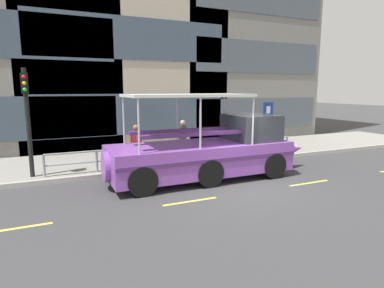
{
  "coord_description": "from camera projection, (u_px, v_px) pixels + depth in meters",
  "views": [
    {
      "loc": [
        -6.24,
        -9.37,
        3.4
      ],
      "look_at": [
        -1.15,
        1.9,
        1.3
      ],
      "focal_mm": 30.04,
      "sensor_mm": 36.0,
      "label": 1
    }
  ],
  "objects": [
    {
      "name": "ground_plane",
      "position": [
        243.0,
        186.0,
        11.52
      ],
      "size": [
        120.0,
        120.0,
        0.0
      ],
      "primitive_type": "plane",
      "color": "#3D3D3F"
    },
    {
      "name": "sidewalk",
      "position": [
        183.0,
        155.0,
        16.54
      ],
      "size": [
        32.0,
        4.8,
        0.18
      ],
      "primitive_type": "cube",
      "color": "gray",
      "rests_on": "ground_plane"
    },
    {
      "name": "curb_edge",
      "position": [
        204.0,
        165.0,
        14.3
      ],
      "size": [
        32.0,
        0.18,
        0.18
      ],
      "primitive_type": "cube",
      "color": "#B2ADA3",
      "rests_on": "ground_plane"
    },
    {
      "name": "lane_centreline",
      "position": [
        255.0,
        191.0,
        10.85
      ],
      "size": [
        25.8,
        0.12,
        0.01
      ],
      "color": "#DBD64C",
      "rests_on": "ground_plane"
    },
    {
      "name": "curb_guardrail",
      "position": [
        185.0,
        150.0,
        14.17
      ],
      "size": [
        11.47,
        0.09,
        0.88
      ],
      "color": "gray",
      "rests_on": "sidewalk"
    },
    {
      "name": "traffic_light_pole",
      "position": [
        27.0,
        112.0,
        11.58
      ],
      "size": [
        0.24,
        0.46,
        3.99
      ],
      "color": "black",
      "rests_on": "sidewalk"
    },
    {
      "name": "parking_sign",
      "position": [
        268.0,
        119.0,
        16.39
      ],
      "size": [
        0.6,
        0.12,
        2.59
      ],
      "color": "#4C4F54",
      "rests_on": "sidewalk"
    },
    {
      "name": "duck_tour_boat",
      "position": [
        212.0,
        151.0,
        12.43
      ],
      "size": [
        8.68,
        2.5,
        3.24
      ],
      "color": "purple",
      "rests_on": "ground_plane"
    },
    {
      "name": "pedestrian_near_bow",
      "position": [
        241.0,
        135.0,
        16.11
      ],
      "size": [
        0.37,
        0.33,
        1.61
      ],
      "color": "#1E2338",
      "rests_on": "sidewalk"
    },
    {
      "name": "pedestrian_mid_left",
      "position": [
        183.0,
        135.0,
        15.48
      ],
      "size": [
        0.49,
        0.3,
        1.78
      ],
      "color": "#1E2338",
      "rests_on": "sidewalk"
    },
    {
      "name": "pedestrian_mid_right",
      "position": [
        136.0,
        140.0,
        14.13
      ],
      "size": [
        0.47,
        0.29,
        1.71
      ],
      "color": "black",
      "rests_on": "sidewalk"
    }
  ]
}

